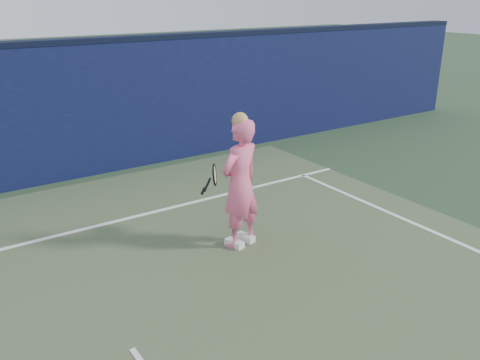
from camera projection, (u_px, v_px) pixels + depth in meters
backstop_wall at (6, 121)px, 8.99m from camera, size 24.00×0.40×2.50m
player at (240, 183)px, 6.96m from camera, size 0.76×0.60×1.92m
racket at (214, 176)px, 7.28m from camera, size 0.50×0.43×0.33m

